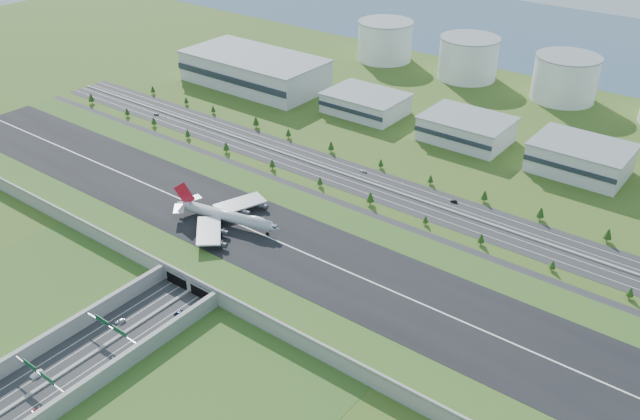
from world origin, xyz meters
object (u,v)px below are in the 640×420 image
Objects in this scene: car_4 at (156,114)px; car_5 at (454,201)px; car_1 at (37,374)px; fuel_tank_a at (385,41)px; car_7 at (363,171)px; boeing_747 at (227,216)px; car_0 at (120,321)px; car_3 at (39,410)px; car_2 at (179,313)px.

car_4 is 1.01× the size of car_5.
car_4 is (-176.54, 215.83, -0.16)m from car_1.
fuel_tank_a is 10.78× the size of car_7.
car_7 is at bearing 70.17° from boeing_747.
fuel_tank_a is at bearing -38.66° from car_4.
car_4 is (-165.36, 91.89, -12.91)m from boeing_747.
car_4 is (-176.66, 173.69, -0.14)m from car_0.
fuel_tank_a is at bearing 104.32° from car_1.
car_5 is 0.87× the size of car_7.
boeing_747 is 138.27m from car_3.
car_3 is at bearing -161.81° from car_4.
car_1 is (112.38, -437.65, -16.52)m from fuel_tank_a.
car_1 is 1.28× the size of car_4.
car_0 is 202.56m from car_5.
car_7 is (179.54, 17.49, -0.02)m from car_4.
car_1 is 1.01× the size of car_2.
car_2 is (129.29, -375.20, -16.66)m from fuel_tank_a.
boeing_747 is 111.04m from car_7.
car_0 is at bearing -94.58° from boeing_747.
boeing_747 is at bearing -67.18° from car_3.
car_4 is at bearing 138.50° from boeing_747.
car_0 reaches higher than car_7.
car_4 is (-193.45, 153.37, -0.02)m from car_2.
fuel_tank_a is at bearing -147.94° from car_7.
car_3 is at bearing -30.06° from car_1.
car_3 is at bearing 93.13° from car_2.
car_7 reaches higher than car_5.
car_3 reaches higher than car_5.
car_1 is at bearing -68.62° from car_0.
boeing_747 is 15.75× the size of car_4.
car_3 is 1.29× the size of car_5.
boeing_747 is at bearing -141.58° from car_4.
boeing_747 is at bearing -47.90° from car_5.
car_0 is at bearing -157.04° from car_4.
car_1 is at bearing 76.92° from car_2.
car_0 is 1.20× the size of car_4.
car_0 is at bearing 1.74° from car_7.
car_0 is (112.50, -395.52, -16.55)m from fuel_tank_a.
fuel_tank_a reaches higher than car_2.
car_2 is (16.79, 20.32, -0.12)m from car_0.
car_5 is at bearing -108.54° from car_4.
car_1 is at bearing -19.51° from car_3.
car_4 is 245.49m from car_5.
car_2 reaches higher than car_4.
car_2 is 1.11× the size of car_7.
boeing_747 is 189.61m from car_4.
car_3 is (1.35, -73.00, 0.04)m from car_2.
car_3 is at bearing -49.45° from car_0.
car_7 is at bearing -102.16° from car_5.
car_1 reaches higher than car_2.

